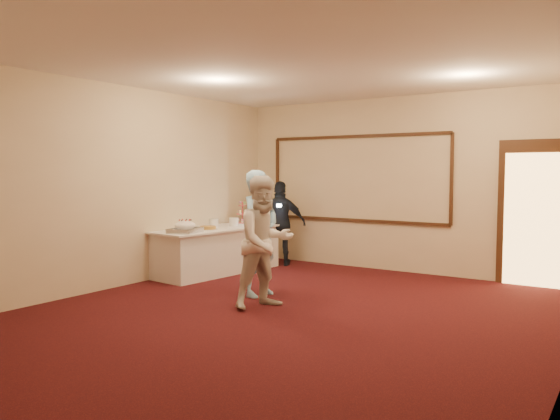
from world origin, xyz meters
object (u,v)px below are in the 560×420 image
(buffet_table, at_px, (217,250))
(plate_stack_b, at_px, (234,222))
(tart, at_px, (208,228))
(pavlova_tray, at_px, (185,227))
(cupcake_stand, at_px, (243,214))
(man, at_px, (260,233))
(woman, at_px, (265,242))
(guest, at_px, (281,223))
(plate_stack_a, at_px, (214,223))

(buffet_table, bearing_deg, plate_stack_b, 78.03)
(buffet_table, distance_m, tart, 0.56)
(buffet_table, bearing_deg, pavlova_tray, -82.80)
(cupcake_stand, distance_m, man, 2.64)
(cupcake_stand, distance_m, woman, 3.32)
(woman, relative_size, guest, 1.08)
(buffet_table, bearing_deg, man, -31.54)
(pavlova_tray, relative_size, woman, 0.35)
(man, relative_size, woman, 1.04)
(plate_stack_a, relative_size, plate_stack_b, 0.98)
(tart, distance_m, guest, 1.61)
(man, bearing_deg, guest, 30.99)
(plate_stack_b, height_order, man, man)
(woman, bearing_deg, cupcake_stand, 64.70)
(cupcake_stand, bearing_deg, plate_stack_b, -66.73)
(buffet_table, relative_size, plate_stack_a, 14.81)
(tart, bearing_deg, woman, -30.36)
(cupcake_stand, relative_size, tart, 1.40)
(plate_stack_a, bearing_deg, buffet_table, -28.45)
(buffet_table, relative_size, plate_stack_b, 14.56)
(buffet_table, height_order, guest, guest)
(buffet_table, distance_m, pavlova_tray, 1.00)
(guest, bearing_deg, tart, 50.10)
(guest, bearing_deg, pavlova_tray, 53.32)
(pavlova_tray, xyz_separation_m, plate_stack_b, (-0.03, 1.25, -0.01))
(woman, bearing_deg, tart, 81.85)
(man, xyz_separation_m, guest, (-1.11, 2.21, -0.10))
(cupcake_stand, height_order, plate_stack_b, cupcake_stand)
(guest, bearing_deg, cupcake_stand, -4.46)
(cupcake_stand, xyz_separation_m, guest, (0.68, 0.27, -0.15))
(pavlova_tray, bearing_deg, man, -4.47)
(plate_stack_a, xyz_separation_m, plate_stack_b, (0.19, 0.31, 0.00))
(pavlova_tray, height_order, plate_stack_a, pavlova_tray)
(pavlova_tray, xyz_separation_m, tart, (0.01, 0.52, -0.06))
(plate_stack_a, relative_size, tart, 0.54)
(cupcake_stand, height_order, guest, guest)
(plate_stack_a, xyz_separation_m, guest, (0.62, 1.15, -0.07))
(tart, bearing_deg, plate_stack_b, 93.12)
(man, distance_m, guest, 2.47)
(cupcake_stand, xyz_separation_m, plate_stack_b, (0.25, -0.57, -0.08))
(plate_stack_a, distance_m, guest, 1.31)
(pavlova_tray, relative_size, cupcake_stand, 1.33)
(tart, relative_size, guest, 0.20)
(pavlova_tray, distance_m, man, 1.52)
(man, bearing_deg, plate_stack_b, 52.70)
(buffet_table, xyz_separation_m, man, (1.62, -1.00, 0.48))
(plate_stack_a, height_order, guest, guest)
(buffet_table, distance_m, guest, 1.37)
(buffet_table, distance_m, plate_stack_b, 0.59)
(plate_stack_b, bearing_deg, woman, -43.23)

